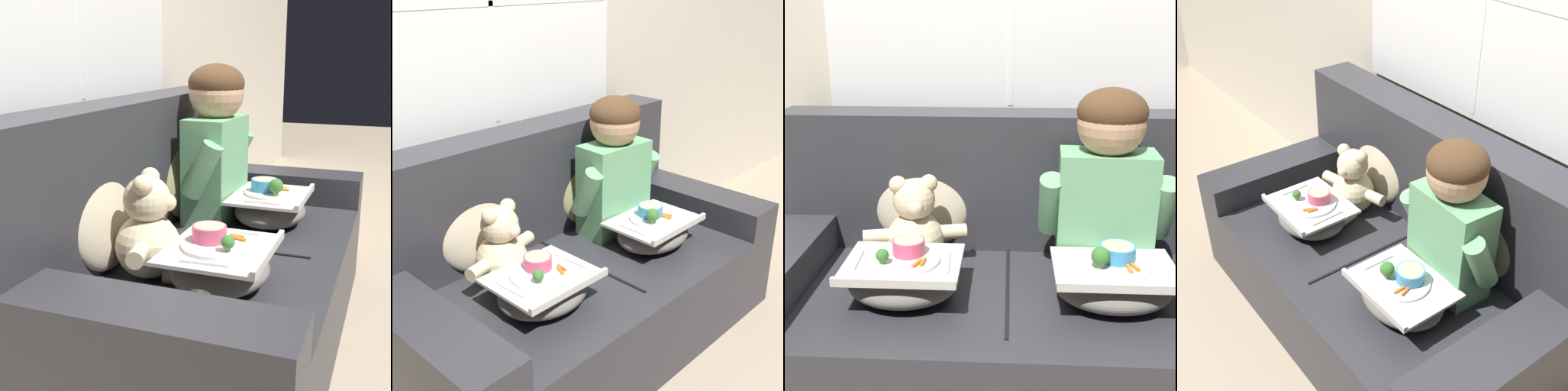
% 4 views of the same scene
% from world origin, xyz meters
% --- Properties ---
extents(ground_plane, '(14.00, 14.00, 0.00)m').
position_xyz_m(ground_plane, '(0.00, 0.00, 0.00)').
color(ground_plane, tan).
extents(wall_back_with_window, '(8.00, 0.08, 2.60)m').
position_xyz_m(wall_back_with_window, '(0.00, 0.59, 1.31)').
color(wall_back_with_window, beige).
rests_on(wall_back_with_window, ground_plane).
extents(couch, '(1.82, 0.96, 0.95)m').
position_xyz_m(couch, '(0.00, 0.08, 0.33)').
color(couch, '#2D2D33').
rests_on(couch, ground_plane).
extents(throw_pillow_behind_child, '(0.42, 0.20, 0.44)m').
position_xyz_m(throw_pillow_behind_child, '(0.35, 0.29, 0.61)').
color(throw_pillow_behind_child, '#898456').
rests_on(throw_pillow_behind_child, couch).
extents(throw_pillow_behind_teddy, '(0.39, 0.19, 0.40)m').
position_xyz_m(throw_pillow_behind_teddy, '(-0.35, 0.29, 0.61)').
color(throw_pillow_behind_teddy, '#C1B293').
rests_on(throw_pillow_behind_teddy, couch).
extents(child_figure, '(0.48, 0.24, 0.68)m').
position_xyz_m(child_figure, '(0.35, 0.11, 0.78)').
color(child_figure, '#66A370').
rests_on(child_figure, couch).
extents(teddy_bear, '(0.38, 0.28, 0.36)m').
position_xyz_m(teddy_bear, '(-0.34, 0.11, 0.56)').
color(teddy_bear, beige).
rests_on(teddy_bear, couch).
extents(lap_tray_child, '(0.40, 0.31, 0.22)m').
position_xyz_m(lap_tray_child, '(0.35, -0.14, 0.49)').
color(lap_tray_child, slate).
rests_on(lap_tray_child, child_figure).
extents(lap_tray_teddy, '(0.38, 0.32, 0.20)m').
position_xyz_m(lap_tray_teddy, '(-0.35, -0.14, 0.49)').
color(lap_tray_teddy, slate).
rests_on(lap_tray_teddy, teddy_bear).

